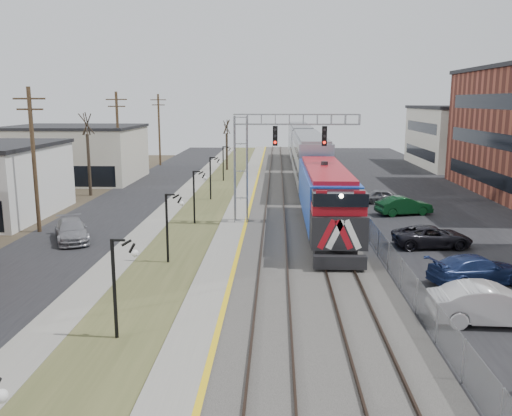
{
  "coord_description": "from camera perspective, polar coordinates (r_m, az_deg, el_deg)",
  "views": [
    {
      "loc": [
        2.15,
        -11.35,
        9.05
      ],
      "look_at": [
        0.88,
        21.19,
        2.6
      ],
      "focal_mm": 38.0,
      "sensor_mm": 36.0,
      "label": 1
    }
  ],
  "objects": [
    {
      "name": "bare_trees",
      "position": [
        52.78,
        -14.11,
        3.96
      ],
      "size": [
        12.3,
        42.3,
        5.95
      ],
      "color": "#382D23",
      "rests_on": "ground"
    },
    {
      "name": "car_street_b",
      "position": [
        37.43,
        -18.84,
        -2.3
      ],
      "size": [
        3.8,
        5.19,
        1.4
      ],
      "primitive_type": "imported",
      "rotation": [
        0.0,
        0.0,
        0.43
      ],
      "color": "gray",
      "rests_on": "ground"
    },
    {
      "name": "platform",
      "position": [
        47.3,
        -1.62,
        0.32
      ],
      "size": [
        2.0,
        120.0,
        0.24
      ],
      "primitive_type": "cube",
      "color": "gray",
      "rests_on": "ground"
    },
    {
      "name": "fence",
      "position": [
        47.46,
        9.53,
        1.04
      ],
      "size": [
        0.04,
        120.0,
        1.6
      ],
      "primitive_type": "cube",
      "color": "gray",
      "rests_on": "ground"
    },
    {
      "name": "track_near",
      "position": [
        47.17,
        2.02,
        0.48
      ],
      "size": [
        1.58,
        120.0,
        0.15
      ],
      "color": "#2D2119",
      "rests_on": "ballast_bed"
    },
    {
      "name": "signal_gantry",
      "position": [
        39.5,
        0.89,
        6.18
      ],
      "size": [
        9.0,
        1.07,
        8.15
      ],
      "color": "gray",
      "rests_on": "ground"
    },
    {
      "name": "sidewalk",
      "position": [
        48.09,
        -8.77,
        0.28
      ],
      "size": [
        2.0,
        120.0,
        0.08
      ],
      "primitive_type": "cube",
      "color": "gray",
      "rests_on": "ground"
    },
    {
      "name": "car_lot_f",
      "position": [
        45.09,
        15.3,
        0.18
      ],
      "size": [
        4.73,
        2.7,
        1.47
      ],
      "primitive_type": "imported",
      "rotation": [
        0.0,
        0.0,
        1.84
      ],
      "color": "#0A3617",
      "rests_on": "ground"
    },
    {
      "name": "utility_poles",
      "position": [
        40.18,
        -22.33,
        4.58
      ],
      "size": [
        0.28,
        80.28,
        10.0
      ],
      "color": "#4C3823",
      "rests_on": "ground"
    },
    {
      "name": "car_lot_b",
      "position": [
        24.51,
        23.56,
        -9.39
      ],
      "size": [
        5.05,
        1.91,
        1.65
      ],
      "primitive_type": "imported",
      "rotation": [
        0.0,
        0.0,
        1.54
      ],
      "color": "#BDBDBD",
      "rests_on": "ground"
    },
    {
      "name": "car_lot_e",
      "position": [
        49.58,
        13.41,
        1.13
      ],
      "size": [
        3.89,
        1.91,
        1.28
      ],
      "primitive_type": "imported",
      "rotation": [
        0.0,
        0.0,
        1.46
      ],
      "color": "slate",
      "rests_on": "ground"
    },
    {
      "name": "track_far",
      "position": [
        47.29,
        6.26,
        0.45
      ],
      "size": [
        1.58,
        120.0,
        0.15
      ],
      "color": "#2D2119",
      "rests_on": "ballast_bed"
    },
    {
      "name": "train",
      "position": [
        60.9,
        5.4,
        5.35
      ],
      "size": [
        3.0,
        63.05,
        5.33
      ],
      "color": "#1541B2",
      "rests_on": "ground"
    },
    {
      "name": "lampposts",
      "position": [
        31.07,
        -9.24,
        -2.06
      ],
      "size": [
        0.14,
        62.14,
        4.0
      ],
      "color": "black",
      "rests_on": "ground"
    },
    {
      "name": "car_lot_c",
      "position": [
        35.67,
        18.06,
        -2.94
      ],
      "size": [
        5.0,
        2.58,
        1.35
      ],
      "primitive_type": "imported",
      "rotation": [
        0.0,
        0.0,
        1.64
      ],
      "color": "black",
      "rests_on": "ground"
    },
    {
      "name": "parking_lot",
      "position": [
        49.21,
        18.55,
        0.04
      ],
      "size": [
        16.0,
        120.0,
        0.04
      ],
      "primitive_type": "cube",
      "color": "black",
      "rests_on": "ground"
    },
    {
      "name": "car_lot_d",
      "position": [
        29.37,
        22.21,
        -6.11
      ],
      "size": [
        5.4,
        3.43,
        1.46
      ],
      "primitive_type": "imported",
      "rotation": [
        0.0,
        0.0,
        1.87
      ],
      "color": "#16244D",
      "rests_on": "ground"
    },
    {
      "name": "platform_edge",
      "position": [
        47.23,
        -0.55,
        0.46
      ],
      "size": [
        0.24,
        120.0,
        0.01
      ],
      "primitive_type": "cube",
      "color": "gold",
      "rests_on": "platform"
    },
    {
      "name": "street_west",
      "position": [
        49.15,
        -13.93,
        0.29
      ],
      "size": [
        7.0,
        120.0,
        0.04
      ],
      "primitive_type": "cube",
      "color": "black",
      "rests_on": "ground"
    },
    {
      "name": "grass_median",
      "position": [
        47.61,
        -5.22,
        0.24
      ],
      "size": [
        4.0,
        120.0,
        0.06
      ],
      "primitive_type": "cube",
      "color": "#464C28",
      "rests_on": "ground"
    },
    {
      "name": "ballast_bed",
      "position": [
        47.24,
        4.44,
        0.25
      ],
      "size": [
        8.0,
        120.0,
        0.2
      ],
      "primitive_type": "cube",
      "color": "#595651",
      "rests_on": "ground"
    }
  ]
}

